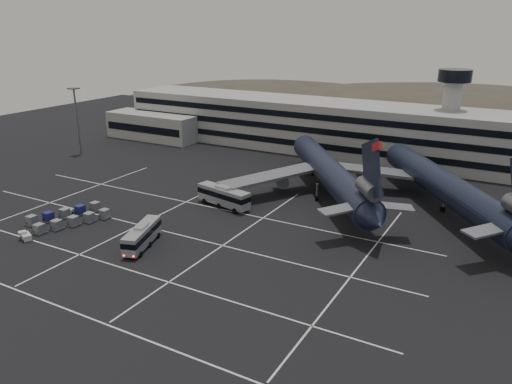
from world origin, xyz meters
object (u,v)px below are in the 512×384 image
bus_far (224,196)px  tug_a (67,213)px  uld_cluster (69,217)px  trijet_main (331,174)px  bus_near (142,235)px

bus_far → tug_a: bearing=140.9°
bus_far → uld_cluster: size_ratio=0.81×
bus_far → trijet_main: bearing=-35.0°
trijet_main → tug_a: (-39.68, -34.31, -4.61)m
bus_far → bus_near: bearing=-172.0°
trijet_main → bus_near: 41.82m
trijet_main → uld_cluster: (-37.08, -36.09, -4.37)m
tug_a → trijet_main: bearing=17.9°
trijet_main → bus_far: size_ratio=3.94×
trijet_main → bus_far: trijet_main is taller
bus_far → tug_a: bus_far is taller
tug_a → uld_cluster: size_ratio=0.17×
tug_a → bus_far: bearing=16.1°
bus_far → tug_a: (-23.22, -18.87, -1.71)m
bus_far → tug_a: 29.97m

